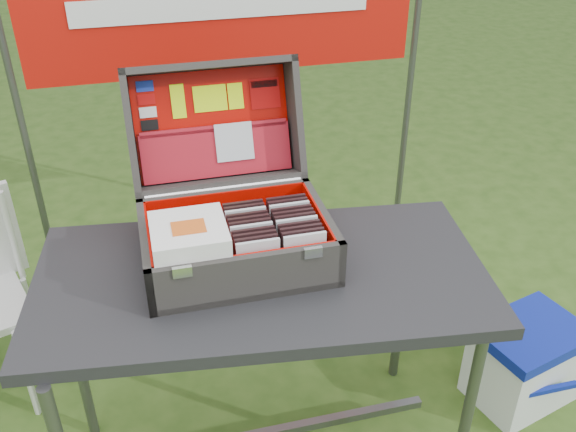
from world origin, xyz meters
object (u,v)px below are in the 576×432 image
object	(u,v)px
table	(264,374)
suitcase	(230,181)
cooler	(524,362)
cardboard_box	(422,300)

from	to	relation	value
table	suitcase	size ratio (longest dim) A/B	2.39
suitcase	table	bearing A→B (deg)	-66.39
cooler	cardboard_box	xyz separation A→B (m)	(-0.23, 0.42, 0.02)
cooler	table	bearing A→B (deg)	167.13
suitcase	cardboard_box	size ratio (longest dim) A/B	1.41
table	suitcase	bearing A→B (deg)	120.62
table	suitcase	world-z (taller)	suitcase
cooler	suitcase	bearing A→B (deg)	160.15
table	cooler	world-z (taller)	table
suitcase	cooler	xyz separation A→B (m)	(1.08, -0.09, -0.89)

